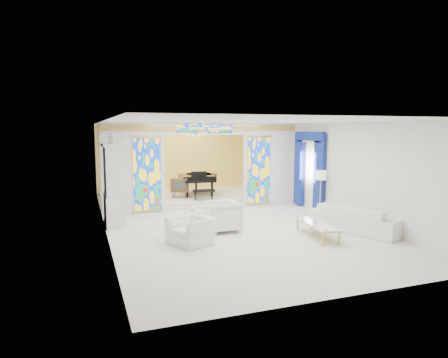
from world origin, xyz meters
name	(u,v)px	position (x,y,z in m)	size (l,w,h in m)	color
floor	(224,220)	(0.00, 0.00, 0.00)	(12.00, 12.00, 0.00)	silver
ceiling	(224,122)	(0.00, 0.00, 3.00)	(7.00, 12.00, 0.02)	white
wall_back	(178,158)	(0.00, 6.00, 1.50)	(7.00, 0.02, 3.00)	silver
wall_front	(349,209)	(0.00, -6.00, 1.50)	(7.00, 0.02, 3.00)	silver
wall_left	(104,177)	(-3.50, 0.00, 1.50)	(0.02, 12.00, 3.00)	silver
wall_right	(323,168)	(3.50, 0.00, 1.50)	(0.02, 12.00, 3.00)	silver
partition_wall	(205,162)	(0.00, 2.00, 1.65)	(7.00, 0.22, 3.00)	silver
stained_glass_left	(147,174)	(-2.03, 1.89, 1.30)	(0.90, 0.04, 2.40)	gold
stained_glass_right	(259,170)	(2.03, 1.89, 1.30)	(0.90, 0.04, 2.40)	gold
stained_glass_transom	(205,128)	(0.00, 1.89, 2.82)	(2.00, 0.04, 0.34)	gold
alcove_platform	(190,196)	(0.00, 4.10, 0.09)	(6.80, 3.80, 0.18)	silver
gold_curtain_back	(179,159)	(0.00, 5.88, 1.50)	(6.70, 0.10, 2.90)	#FFD458
chandelier	(195,135)	(0.20, 4.00, 2.55)	(0.48, 0.48, 0.30)	gold
blue_drapes	(309,164)	(3.40, 0.70, 1.58)	(0.14, 1.85, 2.65)	navy
china_cabinet	(113,185)	(-3.22, 0.60, 1.17)	(0.56, 1.46, 2.72)	silver
armchair_left	(191,231)	(-1.60, -2.10, 0.33)	(1.01, 0.88, 0.66)	silver
armchair_right	(222,216)	(-0.48, -1.20, 0.41)	(0.88, 0.91, 0.83)	silver
sofa	(356,219)	(2.95, -2.49, 0.36)	(2.48, 0.97, 0.72)	white
side_table	(193,219)	(-1.33, -1.29, 0.42)	(0.54, 0.54, 0.64)	silver
vase	(193,207)	(-1.33, -1.29, 0.74)	(0.18, 0.18, 0.18)	white
coffee_table	(317,225)	(1.61, -2.64, 0.34)	(0.73, 1.72, 0.37)	white
floor_lamp	(321,177)	(3.15, -0.42, 1.25)	(0.38, 0.38, 1.47)	gold
grand_piano	(199,178)	(0.38, 4.04, 0.84)	(1.67, 2.49, 0.98)	black
tv_console	(180,185)	(-0.55, 3.51, 0.66)	(0.75, 0.65, 0.74)	brown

